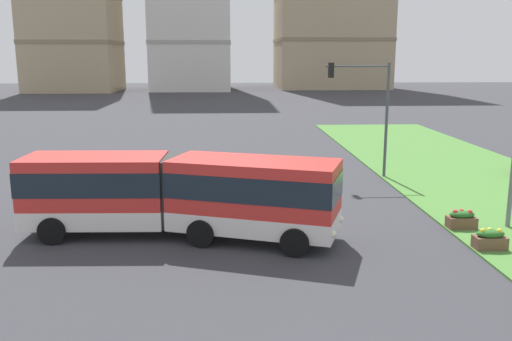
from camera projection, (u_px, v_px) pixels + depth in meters
name	position (u px, v px, depth m)	size (l,w,h in m)	color
articulated_bus	(179.00, 194.00, 20.33)	(11.86, 4.76, 3.00)	red
car_navy_sedan	(132.00, 176.00, 27.42)	(4.54, 2.33, 1.58)	#19234C
flower_planter_3	(490.00, 239.00, 19.07)	(1.10, 0.56, 0.74)	brown
flower_planter_4	(462.00, 219.00, 21.39)	(1.10, 0.56, 0.74)	brown
traffic_light_far_right	(368.00, 100.00, 29.70)	(3.51, 0.28, 6.30)	#474C51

